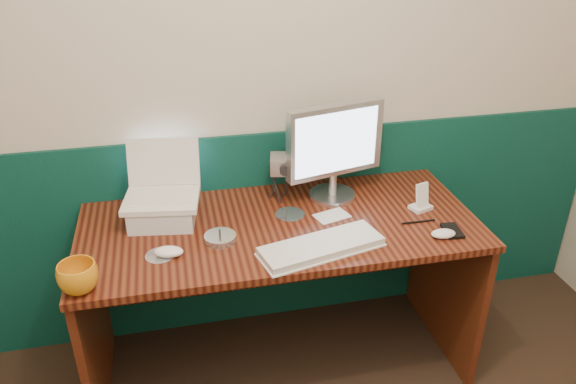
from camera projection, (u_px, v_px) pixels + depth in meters
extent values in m
cube|color=beige|center=(247.00, 78.00, 2.34)|extent=(3.50, 0.04, 2.50)
cube|color=#072F2B|center=(252.00, 232.00, 2.67)|extent=(3.48, 0.02, 1.00)
cube|color=black|center=(281.00, 298.00, 2.43)|extent=(1.60, 0.70, 0.75)
cube|color=silver|center=(163.00, 212.00, 2.26)|extent=(0.28, 0.25, 0.09)
cube|color=silver|center=(321.00, 247.00, 2.08)|extent=(0.49, 0.26, 0.03)
ellipsoid|color=silver|center=(443.00, 234.00, 2.16)|extent=(0.10, 0.06, 0.03)
ellipsoid|color=white|center=(169.00, 252.00, 2.05)|extent=(0.12, 0.09, 0.04)
imported|color=orange|center=(78.00, 278.00, 1.85)|extent=(0.16, 0.16, 0.10)
cylinder|color=#AEB7BF|center=(220.00, 238.00, 2.14)|extent=(0.12, 0.12, 0.03)
cylinder|color=#B1B7C2|center=(160.00, 255.00, 2.06)|extent=(0.11, 0.11, 0.00)
cylinder|color=silver|center=(290.00, 214.00, 2.33)|extent=(0.12, 0.12, 0.00)
cylinder|color=black|center=(418.00, 222.00, 2.27)|extent=(0.14, 0.01, 0.01)
cube|color=silver|center=(332.00, 216.00, 2.31)|extent=(0.16, 0.13, 0.00)
cube|color=silver|center=(421.00, 207.00, 2.36)|extent=(0.10, 0.09, 0.02)
cube|color=white|center=(422.00, 195.00, 2.34)|extent=(0.07, 0.05, 0.10)
cube|color=black|center=(452.00, 231.00, 2.20)|extent=(0.07, 0.11, 0.01)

